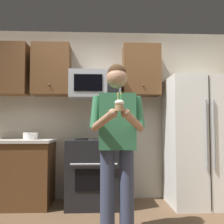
# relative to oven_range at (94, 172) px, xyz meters

# --- Properties ---
(wall_back) EXTENTS (4.40, 0.10, 2.60)m
(wall_back) POSITION_rel_oven_range_xyz_m (0.15, 0.39, 0.84)
(wall_back) COLOR #B7AD99
(wall_back) RESTS_ON ground
(oven_range) EXTENTS (0.76, 0.70, 0.93)m
(oven_range) POSITION_rel_oven_range_xyz_m (0.00, 0.00, 0.00)
(oven_range) COLOR black
(oven_range) RESTS_ON ground
(microwave) EXTENTS (0.74, 0.41, 0.40)m
(microwave) POSITION_rel_oven_range_xyz_m (0.00, 0.12, 1.26)
(microwave) COLOR #9EA0A5
(refrigerator) EXTENTS (0.90, 0.75, 1.80)m
(refrigerator) POSITION_rel_oven_range_xyz_m (1.50, -0.04, 0.44)
(refrigerator) COLOR white
(refrigerator) RESTS_ON ground
(cabinet_row_upper) EXTENTS (2.78, 0.36, 0.76)m
(cabinet_row_upper) POSITION_rel_oven_range_xyz_m (-0.57, 0.17, 1.49)
(cabinet_row_upper) COLOR brown
(counter_left) EXTENTS (1.44, 0.66, 0.92)m
(counter_left) POSITION_rel_oven_range_xyz_m (-1.30, 0.02, 0.00)
(counter_left) COLOR brown
(counter_left) RESTS_ON ground
(bowl_large_white) EXTENTS (0.21, 0.21, 0.10)m
(bowl_large_white) POSITION_rel_oven_range_xyz_m (-0.91, 0.05, 0.51)
(bowl_large_white) COLOR white
(bowl_large_white) RESTS_ON counter_left
(person) EXTENTS (0.60, 0.48, 1.76)m
(person) POSITION_rel_oven_range_xyz_m (0.26, -1.01, 0.53)
(person) COLOR #383F59
(person) RESTS_ON ground
(cupcake) EXTENTS (0.09, 0.09, 0.17)m
(cupcake) POSITION_rel_oven_range_xyz_m (0.26, -1.34, 0.83)
(cupcake) COLOR #A87F56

